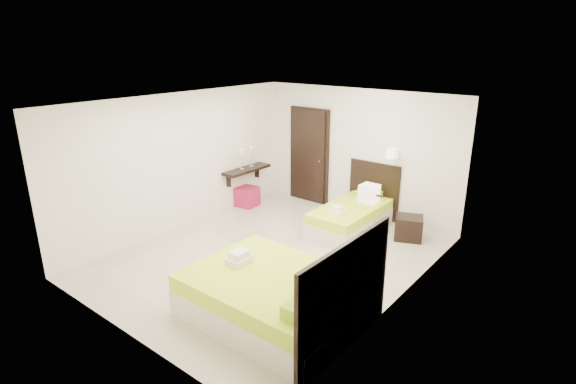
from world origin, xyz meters
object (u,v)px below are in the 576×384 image
Objects in this scene: bed_single at (353,215)px; bed_double at (279,296)px; nightstand at (409,228)px; ottoman at (247,196)px.

bed_single is 0.83× the size of bed_double.
bed_double reaches higher than nightstand.
ottoman is (-3.55, -0.55, -0.00)m from nightstand.
nightstand is (0.28, 3.42, -0.11)m from bed_double.
nightstand is at bearing 11.34° from bed_single.
bed_single is 4.35× the size of ottoman.
ottoman is at bearing 165.60° from nightstand.
nightstand is 3.60m from ottoman.
bed_double is (0.78, -3.21, 0.05)m from bed_single.
nightstand is 1.15× the size of ottoman.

